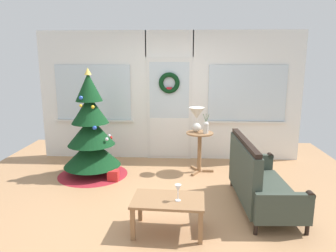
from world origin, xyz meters
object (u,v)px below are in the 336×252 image
at_px(settee_sofa, 257,181).
at_px(side_table, 200,144).
at_px(coffee_table, 168,204).
at_px(gift_box, 113,175).
at_px(wine_glass, 178,189).
at_px(christmas_tree, 91,138).
at_px(flower_vase, 206,127).
at_px(table_lamp, 197,116).

xyz_separation_m(settee_sofa, side_table, (-0.72, 1.32, 0.14)).
distance_m(coffee_table, gift_box, 1.86).
relative_size(settee_sofa, wine_glass, 8.16).
xyz_separation_m(christmas_tree, flower_vase, (1.99, 0.17, 0.17)).
distance_m(flower_vase, wine_glass, 2.08).
xyz_separation_m(side_table, flower_vase, (0.10, -0.06, 0.33)).
bearing_deg(coffee_table, settee_sofa, 30.99).
relative_size(christmas_tree, settee_sofa, 1.18).
bearing_deg(side_table, coffee_table, -102.72).
bearing_deg(settee_sofa, coffee_table, -149.01).
bearing_deg(side_table, table_lamp, 146.31).
xyz_separation_m(settee_sofa, flower_vase, (-0.62, 1.26, 0.48)).
relative_size(side_table, flower_vase, 2.10).
height_order(flower_vase, gift_box, flower_vase).
distance_m(table_lamp, wine_glass, 2.18).
height_order(christmas_tree, settee_sofa, christmas_tree).
bearing_deg(coffee_table, gift_box, 123.06).
relative_size(coffee_table, wine_glass, 4.44).
relative_size(coffee_table, gift_box, 4.82).
bearing_deg(coffee_table, christmas_tree, 128.37).
distance_m(side_table, flower_vase, 0.35).
xyz_separation_m(table_lamp, wine_glass, (-0.29, -2.11, -0.46)).
relative_size(settee_sofa, gift_box, 8.85).
bearing_deg(flower_vase, settee_sofa, -63.73).
relative_size(side_table, coffee_table, 0.85).
bearing_deg(gift_box, flower_vase, 15.43).
xyz_separation_m(table_lamp, gift_box, (-1.40, -0.53, -0.93)).
xyz_separation_m(side_table, gift_box, (-1.46, -0.49, -0.43)).
relative_size(flower_vase, coffee_table, 0.40).
bearing_deg(side_table, settee_sofa, -61.33).
distance_m(table_lamp, gift_box, 1.77).
bearing_deg(christmas_tree, flower_vase, 4.99).
height_order(christmas_tree, side_table, christmas_tree).
bearing_deg(coffee_table, table_lamp, 79.11).
bearing_deg(christmas_tree, side_table, 7.05).
xyz_separation_m(coffee_table, wine_glass, (0.11, -0.04, 0.20)).
bearing_deg(wine_glass, side_table, 80.56).
distance_m(table_lamp, flower_vase, 0.25).
height_order(table_lamp, flower_vase, table_lamp).
xyz_separation_m(christmas_tree, gift_box, (0.42, -0.26, -0.59)).
xyz_separation_m(table_lamp, coffee_table, (-0.40, -2.08, -0.67)).
height_order(table_lamp, coffee_table, table_lamp).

